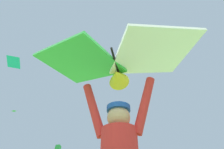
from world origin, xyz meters
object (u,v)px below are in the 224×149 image
held_stunt_kite (116,62)px  distant_kite_teal_high_right (14,62)px  distant_kite_white_mid_right (95,49)px  distant_kite_green_low_left (14,111)px  distant_kite_green_high_left (58,149)px

held_stunt_kite → distant_kite_teal_high_right: 12.43m
held_stunt_kite → distant_kite_white_mid_right: bearing=95.3°
distant_kite_green_low_left → distant_kite_green_high_left: size_ratio=0.54×
distant_kite_teal_high_right → distant_kite_green_low_left: distant_kite_green_low_left is taller
distant_kite_teal_high_right → distant_kite_green_low_left: bearing=112.0°
distant_kite_green_low_left → distant_kite_green_high_left: 7.24m
distant_kite_green_high_left → distant_kite_white_mid_right: size_ratio=1.09×
distant_kite_teal_high_right → distant_kite_green_low_left: (-4.06, 10.05, 1.06)m
distant_kite_teal_high_right → distant_kite_white_mid_right: size_ratio=1.29×
held_stunt_kite → distant_kite_green_high_left: distant_kite_green_high_left is taller
held_stunt_kite → distant_kite_white_mid_right: (-1.76, 19.11, 18.80)m
held_stunt_kite → distant_kite_green_low_left: (-10.40, 18.35, 7.81)m
distant_kite_teal_high_right → distant_kite_green_low_left: 10.89m
held_stunt_kite → distant_kite_teal_high_right: size_ratio=1.56×
distant_kite_green_high_left → distant_kite_teal_high_right: bearing=-91.9°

